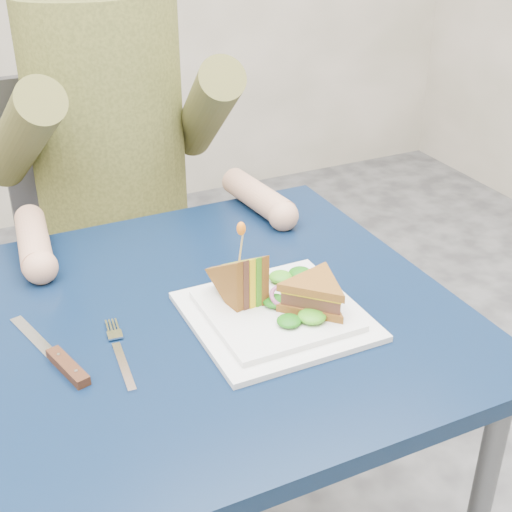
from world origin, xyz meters
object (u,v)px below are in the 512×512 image
knife (61,361)px  table (216,349)px  fork (120,355)px  sandwich_flat (315,294)px  chair (110,235)px  sandwich_upright (242,281)px  diner (107,100)px  plate (276,314)px

knife → table: bearing=8.8°
table → fork: bearing=-161.7°
sandwich_flat → fork: size_ratio=0.96×
chair → fork: 0.80m
table → sandwich_upright: size_ratio=6.09×
table → chair: chair is taller
sandwich_upright → knife: bearing=-176.7°
diner → chair: bearing=90.0°
diner → fork: 0.69m
diner → sandwich_flat: bearing=-79.1°
diner → fork: (-0.17, -0.64, -0.18)m
table → chair: size_ratio=0.81×
plate → sandwich_flat: sandwich_flat is taller
table → diner: size_ratio=1.01×
table → diner: 0.64m
knife → sandwich_upright: bearing=3.3°
chair → plate: chair is taller
diner → knife: diner is taller
plate → fork: bearing=177.4°
plate → fork: (-0.25, 0.01, -0.01)m
table → chair: 0.70m
diner → table: bearing=-90.0°
sandwich_flat → knife: sandwich_flat is taller
plate → fork: 0.25m
sandwich_flat → fork: bearing=173.2°
plate → sandwich_flat: size_ratio=1.50×
chair → knife: size_ratio=4.26×
fork → plate: bearing=-2.6°
diner → knife: size_ratio=3.42×
plate → knife: bearing=175.0°
chair → fork: size_ratio=5.18×
sandwich_flat → plate: bearing=155.6°
plate → sandwich_flat: bearing=-24.4°
plate → chair: bearing=95.6°
table → sandwich_flat: bearing=-35.5°
plate → table: bearing=137.9°
chair → sandwich_flat: size_ratio=5.37×
sandwich_flat → table: bearing=144.5°
plate → fork: plate is taller
sandwich_upright → fork: bearing=-170.8°
table → plate: (0.07, -0.07, 0.09)m
diner → sandwich_upright: (0.04, -0.61, -0.13)m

